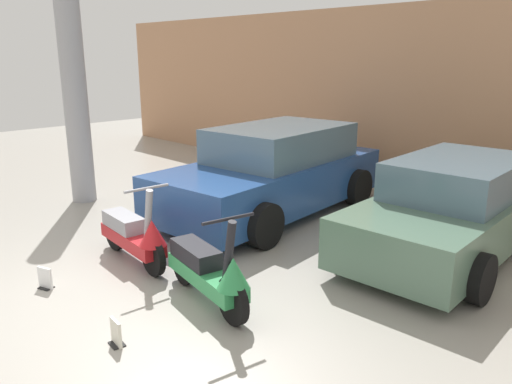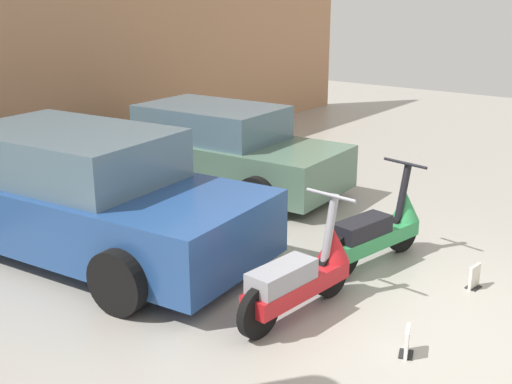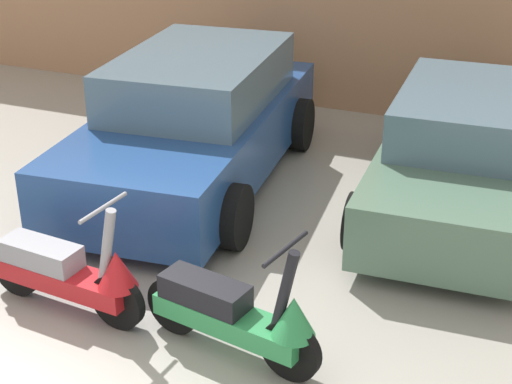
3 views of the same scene
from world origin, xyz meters
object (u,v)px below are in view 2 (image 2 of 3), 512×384
(scooter_front_right, at_px, (379,229))
(scooter_front_left, at_px, (302,275))
(car_rear_center, at_px, (221,149))
(placard_near_left_scooter, at_px, (407,343))
(car_rear_left, at_px, (83,195))
(placard_near_right_scooter, at_px, (474,278))

(scooter_front_right, bearing_deg, scooter_front_left, -170.46)
(car_rear_center, bearing_deg, placard_near_left_scooter, -35.16)
(car_rear_left, xyz_separation_m, placard_near_left_scooter, (0.17, -4.06, -0.59))
(scooter_front_left, height_order, car_rear_left, car_rear_left)
(car_rear_center, height_order, placard_near_right_scooter, car_rear_center)
(placard_near_left_scooter, bearing_deg, scooter_front_left, 85.00)
(placard_near_left_scooter, bearing_deg, scooter_front_right, 34.06)
(scooter_front_left, relative_size, placard_near_left_scooter, 6.20)
(placard_near_right_scooter, bearing_deg, car_rear_left, 114.13)
(scooter_front_left, height_order, placard_near_left_scooter, scooter_front_left)
(scooter_front_right, height_order, placard_near_right_scooter, scooter_front_right)
(car_rear_left, distance_m, placard_near_right_scooter, 4.51)
(scooter_front_right, height_order, car_rear_center, car_rear_center)
(car_rear_center, bearing_deg, placard_near_right_scooter, -17.42)
(scooter_front_right, height_order, placard_near_left_scooter, scooter_front_right)
(car_rear_left, bearing_deg, placard_near_left_scooter, -3.19)
(placard_near_left_scooter, bearing_deg, car_rear_left, 92.40)
(scooter_front_right, bearing_deg, placard_near_left_scooter, -135.35)
(scooter_front_right, relative_size, car_rear_center, 0.41)
(scooter_front_right, relative_size, placard_near_left_scooter, 6.17)
(scooter_front_left, bearing_deg, placard_near_left_scooter, -89.88)
(car_rear_left, relative_size, placard_near_right_scooter, 17.38)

